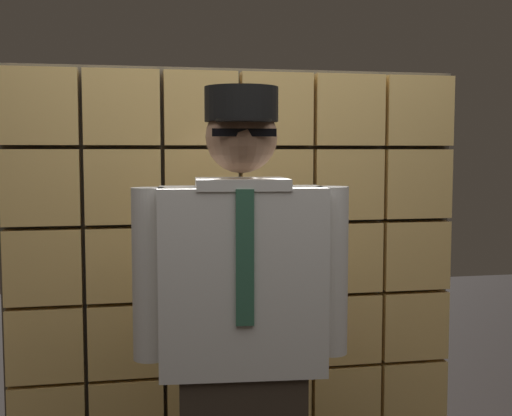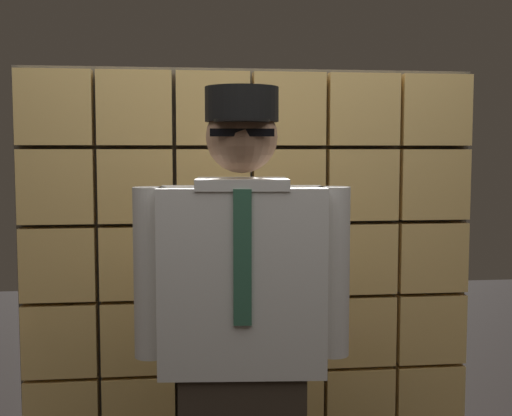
# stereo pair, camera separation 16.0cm
# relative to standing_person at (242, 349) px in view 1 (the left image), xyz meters

# --- Properties ---
(glass_block_wall) EXTENTS (1.94, 0.10, 1.94)m
(glass_block_wall) POSITION_rel_standing_person_xyz_m (0.10, 0.66, 0.02)
(glass_block_wall) COLOR #F2C672
(glass_block_wall) RESTS_ON ground
(standing_person) EXTENTS (0.71, 0.32, 1.77)m
(standing_person) POSITION_rel_standing_person_xyz_m (0.00, 0.00, 0.00)
(standing_person) COLOR #382D23
(standing_person) RESTS_ON ground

